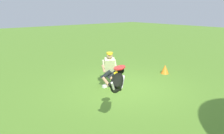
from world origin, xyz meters
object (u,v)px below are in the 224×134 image
at_px(person, 109,68).
at_px(dog, 117,81).
at_px(frisbee_flying, 120,68).
at_px(frisbee_held, 117,73).
at_px(training_cone, 165,69).

height_order(person, dog, dog).
bearing_deg(frisbee_flying, dog, 31.21).
relative_size(person, frisbee_held, 4.99).
xyz_separation_m(dog, training_cone, (-4.64, -2.15, -0.99)).
relative_size(dog, frisbee_flying, 3.14).
xyz_separation_m(person, frisbee_held, (-0.04, 0.38, -0.09)).
height_order(person, frisbee_flying, frisbee_flying).
distance_m(dog, frisbee_flying, 0.32).
bearing_deg(frisbee_held, person, -83.73).
bearing_deg(person, frisbee_flying, -2.19).
height_order(person, training_cone, person).
bearing_deg(person, frisbee_held, 38.35).
xyz_separation_m(frisbee_held, training_cone, (-2.91, -0.17, -0.41)).
bearing_deg(frisbee_held, frisbee_flying, 49.91).
bearing_deg(training_cone, dog, 24.87).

